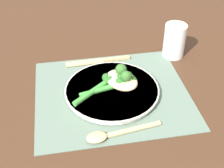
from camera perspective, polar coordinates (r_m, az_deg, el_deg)
ground_plane at (r=0.83m, az=0.00°, el=-1.79°), size 3.00×3.00×0.00m
placemat at (r=0.83m, az=0.00°, el=-1.68°), size 0.40×0.35×0.00m
plate at (r=0.82m, az=0.00°, el=-1.13°), size 0.25×0.25×0.01m
chicken_fillet at (r=0.83m, az=1.78°, el=0.74°), size 0.11×0.12×0.03m
pesto_dollop_primary at (r=0.80m, az=2.62°, el=1.39°), size 0.03×0.03×0.03m
pesto_dollop_secondary at (r=0.83m, az=1.67°, el=2.68°), size 0.03×0.03×0.03m
broccoli_stalk_rear at (r=0.83m, az=2.29°, el=0.64°), size 0.14×0.07×0.03m
broccoli_stalk_front at (r=0.82m, az=0.98°, el=0.14°), size 0.13×0.06×0.03m
broccoli_stalk_right at (r=0.82m, az=-1.88°, el=-0.11°), size 0.12×0.10×0.02m
knife at (r=0.94m, az=-2.37°, el=4.24°), size 0.20×0.02×0.01m
spoon at (r=0.71m, az=-1.05°, el=-9.33°), size 0.18×0.05×0.01m
water_glass at (r=0.97m, az=11.34°, el=7.78°), size 0.07×0.07×0.10m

